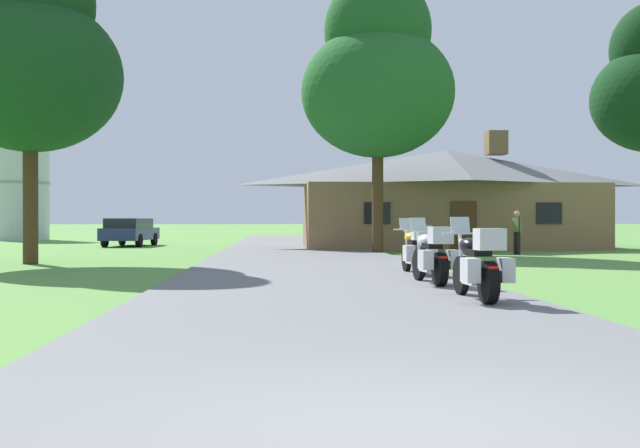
{
  "coord_description": "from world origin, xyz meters",
  "views": [
    {
      "loc": [
        -0.89,
        -4.27,
        1.3
      ],
      "look_at": [
        0.56,
        21.53,
        1.18
      ],
      "focal_mm": 42.37,
      "sensor_mm": 36.0,
      "label": 1
    }
  ],
  "objects": [
    {
      "name": "ground_plane",
      "position": [
        0.0,
        20.0,
        0.0
      ],
      "size": [
        500.0,
        500.0,
        0.0
      ],
      "primitive_type": "plane",
      "color": "#56893D"
    },
    {
      "name": "asphalt_driveway",
      "position": [
        0.0,
        18.0,
        0.03
      ],
      "size": [
        6.4,
        80.0,
        0.06
      ],
      "primitive_type": "cube",
      "color": "slate",
      "rests_on": "ground"
    },
    {
      "name": "motorcycle_black_nearest_to_camera",
      "position": [
        2.2,
        7.18,
        0.61
      ],
      "size": [
        0.75,
        2.08,
        1.3
      ],
      "rotation": [
        0.0,
        0.0,
        0.04
      ],
      "color": "black",
      "rests_on": "asphalt_driveway"
    },
    {
      "name": "motorcycle_white_second_in_row",
      "position": [
        2.11,
        10.19,
        0.61
      ],
      "size": [
        0.83,
        2.08,
        1.3
      ],
      "rotation": [
        0.0,
        0.0,
        0.09
      ],
      "color": "black",
      "rests_on": "asphalt_driveway"
    },
    {
      "name": "motorcycle_yellow_farthest_in_row",
      "position": [
        2.29,
        12.95,
        0.61
      ],
      "size": [
        0.77,
        2.08,
        1.3
      ],
      "rotation": [
        0.0,
        0.0,
        0.05
      ],
      "color": "black",
      "rests_on": "asphalt_driveway"
    },
    {
      "name": "stone_lodge",
      "position": [
        6.92,
        30.34,
        2.35
      ],
      "size": [
        13.86,
        6.98,
        5.46
      ],
      "color": "brown",
      "rests_on": "ground"
    },
    {
      "name": "bystander_olive_shirt_near_lodge",
      "position": [
        8.21,
        23.97,
        0.93
      ],
      "size": [
        0.34,
        0.52,
        1.67
      ],
      "rotation": [
        0.0,
        0.0,
        1.95
      ],
      "color": "black",
      "rests_on": "ground"
    },
    {
      "name": "tree_by_lodge_front",
      "position": [
        3.0,
        24.91,
        6.99
      ],
      "size": [
        5.96,
        5.96,
        10.9
      ],
      "color": "#422D19",
      "rests_on": "ground"
    },
    {
      "name": "tree_left_near",
      "position": [
        -8.23,
        18.58,
        6.26
      ],
      "size": [
        5.4,
        5.4,
        9.81
      ],
      "color": "#422D19",
      "rests_on": "ground"
    },
    {
      "name": "metal_silo_distant",
      "position": [
        -17.9,
        46.53,
        4.24
      ],
      "size": [
        3.84,
        3.84,
        8.47
      ],
      "color": "#B2B7BC",
      "rests_on": "ground"
    },
    {
      "name": "parked_navy_suv_far_left",
      "position": [
        -8.35,
        34.25,
        0.78
      ],
      "size": [
        2.26,
        4.75,
        1.4
      ],
      "rotation": [
        0.0,
        0.0,
        -0.09
      ],
      "color": "navy",
      "rests_on": "ground"
    }
  ]
}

